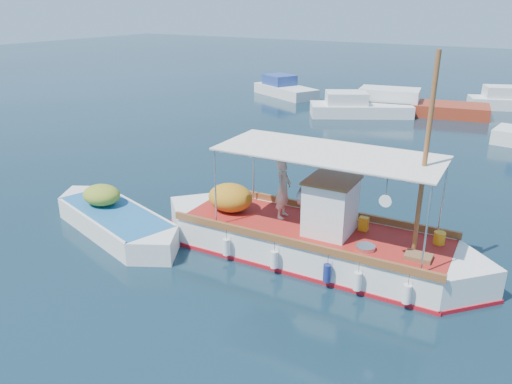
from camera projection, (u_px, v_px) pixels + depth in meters
The scene contains 7 objects.
ground at pixel (299, 254), 15.33m from camera, with size 160.00×160.00×0.00m, color black.
fishing_caique at pixel (310, 239), 15.02m from camera, with size 10.56×3.25×6.45m.
dinghy at pixel (114, 221), 16.80m from camera, with size 6.40×3.15×1.63m.
bg_boat_nw at pixel (357, 108), 33.60m from camera, with size 6.97×5.37×1.80m.
bg_boat_n at pixel (406, 106), 34.49m from camera, with size 10.34×4.52×1.80m.
bg_boat_far_w at pixel (284, 90), 40.69m from camera, with size 6.32×4.66×1.80m.
bg_boat_far_n at pixel (512, 102), 35.68m from camera, with size 6.44×4.07×1.80m.
Camera 1 is at (5.93, -12.33, 7.30)m, focal length 35.00 mm.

